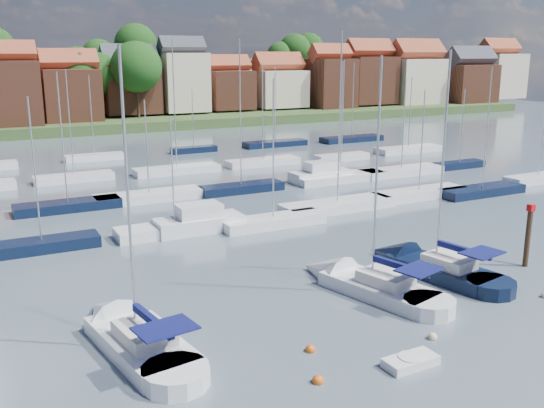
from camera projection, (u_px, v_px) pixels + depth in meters
ground at (181, 180)px, 67.98m from camera, size 260.00×260.00×0.00m
sailboat_left at (130, 335)px, 29.82m from camera, size 4.68×11.70×15.47m
sailboat_centre at (362, 284)px, 36.44m from camera, size 5.67×11.35×14.94m
sailboat_navy at (426, 266)px, 39.38m from camera, size 4.96×11.35×15.26m
tender at (411, 362)px, 27.54m from camera, size 2.59×1.26×0.55m
timber_piling at (527, 249)px, 40.18m from camera, size 0.40×0.40×6.50m
buoy_b at (318, 383)px, 26.18m from camera, size 0.52×0.52×0.52m
buoy_c at (310, 351)px, 28.93m from camera, size 0.49×0.49×0.49m
buoy_d at (432, 339)px, 30.18m from camera, size 0.48×0.48×0.48m
buoy_e at (351, 270)px, 39.69m from camera, size 0.54×0.54×0.54m
marina_field at (213, 182)px, 64.53m from camera, size 79.62×41.41×15.93m
far_shore_town at (65, 92)px, 147.83m from camera, size 212.46×90.00×22.27m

